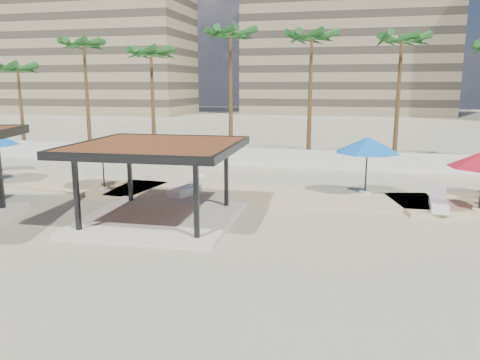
{
  "coord_description": "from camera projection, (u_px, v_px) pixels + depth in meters",
  "views": [
    {
      "loc": [
        6.23,
        -15.66,
        5.56
      ],
      "look_at": [
        1.37,
        4.07,
        1.4
      ],
      "focal_mm": 35.0,
      "sensor_mm": 36.0,
      "label": 1
    }
  ],
  "objects": [
    {
      "name": "building_west",
      "position": [
        99.0,
        32.0,
        88.93
      ],
      "size": [
        34.0,
        16.0,
        32.4
      ],
      "color": "#937F60",
      "rests_on": "ground"
    },
    {
      "name": "palm_b",
      "position": [
        84.0,
        48.0,
        37.09
      ],
      "size": [
        3.0,
        3.0,
        9.54
      ],
      "color": "brown",
      "rests_on": "ground"
    },
    {
      "name": "palm_d",
      "position": [
        230.0,
        39.0,
        34.38
      ],
      "size": [
        3.0,
        3.0,
        10.06
      ],
      "color": "brown",
      "rests_on": "ground"
    },
    {
      "name": "boundary_wall",
      "position": [
        262.0,
        157.0,
        32.57
      ],
      "size": [
        56.0,
        0.3,
        1.2
      ],
      "primitive_type": "cube",
      "color": "silver",
      "rests_on": "ground"
    },
    {
      "name": "palm_e",
      "position": [
        312.0,
        42.0,
        32.57
      ],
      "size": [
        3.0,
        3.0,
        9.66
      ],
      "color": "brown",
      "rests_on": "ground"
    },
    {
      "name": "pavilion_central",
      "position": [
        158.0,
        175.0,
        19.07
      ],
      "size": [
        6.68,
        6.68,
        3.26
      ],
      "rotation": [
        0.0,
        0.0,
        0.04
      ],
      "color": "beige",
      "rests_on": "ground"
    },
    {
      "name": "palm_f",
      "position": [
        402.0,
        44.0,
        31.41
      ],
      "size": [
        3.0,
        3.0,
        9.38
      ],
      "color": "brown",
      "rests_on": "ground"
    },
    {
      "name": "lounger_b",
      "position": [
        439.0,
        204.0,
        20.62
      ],
      "size": [
        0.88,
        2.22,
        0.82
      ],
      "rotation": [
        0.0,
        0.0,
        1.49
      ],
      "color": "silver",
      "rests_on": "promenade"
    },
    {
      "name": "umbrella_d",
      "position": [
        368.0,
        145.0,
        22.98
      ],
      "size": [
        4.15,
        4.15,
        2.86
      ],
      "rotation": [
        0.0,
        0.0,
        -0.37
      ],
      "color": "beige",
      "rests_on": "promenade"
    },
    {
      "name": "palm_c",
      "position": [
        151.0,
        57.0,
        35.27
      ],
      "size": [
        3.0,
        3.0,
        8.73
      ],
      "color": "brown",
      "rests_on": "ground"
    },
    {
      "name": "ground",
      "position": [
        178.0,
        236.0,
        17.47
      ],
      "size": [
        200.0,
        200.0,
        0.0
      ],
      "primitive_type": "plane",
      "color": "tan",
      "rests_on": "ground"
    },
    {
      "name": "umbrella_b",
      "position": [
        102.0,
        147.0,
        23.99
      ],
      "size": [
        3.0,
        3.0,
        2.62
      ],
      "rotation": [
        0.0,
        0.0,
        0.02
      ],
      "color": "beige",
      "rests_on": "promenade"
    },
    {
      "name": "lounger_a",
      "position": [
        187.0,
        190.0,
        23.38
      ],
      "size": [
        1.29,
        2.38,
        0.86
      ],
      "rotation": [
        0.0,
        0.0,
        1.31
      ],
      "color": "silver",
      "rests_on": "promenade"
    },
    {
      "name": "promenade",
      "position": [
        268.0,
        192.0,
        24.29
      ],
      "size": [
        44.45,
        7.97,
        0.24
      ],
      "color": "#C6B284",
      "rests_on": "ground"
    },
    {
      "name": "building_mid",
      "position": [
        347.0,
        37.0,
        87.87
      ],
      "size": [
        38.0,
        16.0,
        30.4
      ],
      "color": "#847259",
      "rests_on": "ground"
    },
    {
      "name": "palm_a",
      "position": [
        18.0,
        71.0,
        38.47
      ],
      "size": [
        3.0,
        3.0,
        7.71
      ],
      "color": "brown",
      "rests_on": "ground"
    }
  ]
}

